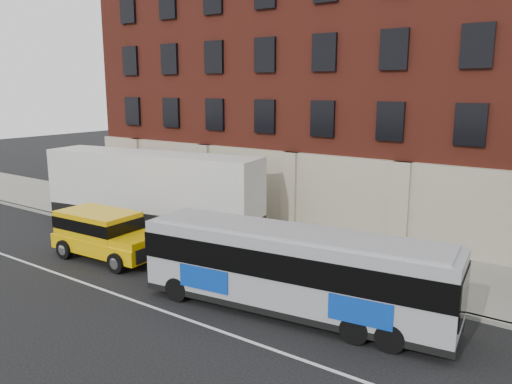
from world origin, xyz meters
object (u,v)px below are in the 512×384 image
Objects in this scene: city_bus at (293,268)px; yellow_suv at (104,232)px; sign_pole at (101,201)px; shipping_container at (152,191)px.

city_bus is 1.96× the size of yellow_suv.
sign_pole is 2.87m from shipping_container.
yellow_suv is (-9.85, 0.04, -0.41)m from city_bus.
sign_pole is at bearing 167.03° from city_bus.
yellow_suv is at bearing 179.74° from city_bus.
sign_pole is 5.32m from yellow_suv.
shipping_container is (-1.84, 4.65, 0.83)m from yellow_suv.
city_bus reaches higher than yellow_suv.
sign_pole is 0.23× the size of city_bus.
city_bus is at bearing -21.90° from shipping_container.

